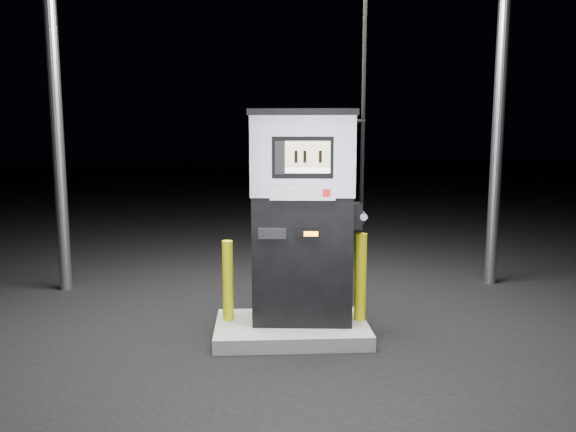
{
  "coord_description": "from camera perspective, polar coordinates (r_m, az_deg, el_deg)",
  "views": [
    {
      "loc": [
        -0.36,
        -5.7,
        2.12
      ],
      "look_at": [
        -0.04,
        0.0,
        1.29
      ],
      "focal_mm": 35.0,
      "sensor_mm": 36.0,
      "label": 1
    }
  ],
  "objects": [
    {
      "name": "fuel_dispenser",
      "position": [
        5.88,
        1.53,
        0.14
      ],
      "size": [
        1.25,
        0.75,
        4.61
      ],
      "rotation": [
        0.0,
        0.0,
        -0.08
      ],
      "color": "black",
      "rests_on": "pump_island"
    },
    {
      "name": "pump_island",
      "position": [
        6.07,
        0.36,
        -11.44
      ],
      "size": [
        1.6,
        1.0,
        0.15
      ],
      "primitive_type": "cube",
      "color": "#60605B",
      "rests_on": "ground"
    },
    {
      "name": "ground",
      "position": [
        6.09,
        0.36,
        -12.1
      ],
      "size": [
        80.0,
        80.0,
        0.0
      ],
      "primitive_type": "plane",
      "color": "black",
      "rests_on": "ground"
    },
    {
      "name": "bollard_right",
      "position": [
        6.06,
        7.37,
        -6.16
      ],
      "size": [
        0.13,
        0.13,
        0.94
      ],
      "primitive_type": "cylinder",
      "rotation": [
        0.0,
        0.0,
        0.0
      ],
      "color": "yellow",
      "rests_on": "pump_island"
    },
    {
      "name": "bollard_left",
      "position": [
        6.04,
        -6.13,
        -6.54
      ],
      "size": [
        0.12,
        0.12,
        0.86
      ],
      "primitive_type": "cylinder",
      "rotation": [
        0.0,
        0.0,
        0.07
      ],
      "color": "yellow",
      "rests_on": "pump_island"
    }
  ]
}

